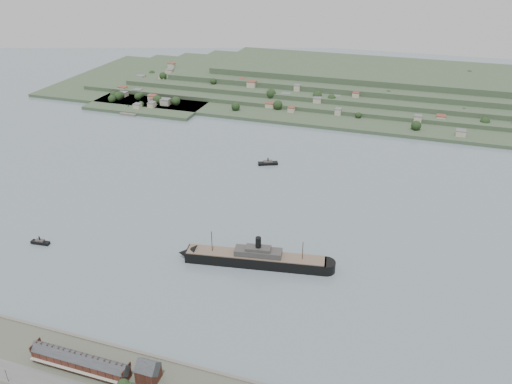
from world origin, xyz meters
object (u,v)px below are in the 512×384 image
(terrace_row, at_px, (80,361))
(tugboat, at_px, (40,242))
(gabled_building, at_px, (148,371))
(steamship, at_px, (251,258))

(terrace_row, xyz_separation_m, tugboat, (-102.18, 93.37, -5.28))
(gabled_building, height_order, steamship, steamship)
(terrace_row, xyz_separation_m, steamship, (54.01, 117.98, -1.97))
(gabled_building, height_order, tugboat, gabled_building)
(terrace_row, height_order, tugboat, terrace_row)
(gabled_building, bearing_deg, tugboat, 147.39)
(terrace_row, xyz_separation_m, gabled_building, (37.50, 4.02, 1.34))
(tugboat, bearing_deg, gabled_building, -32.61)
(tugboat, bearing_deg, steamship, 8.95)
(steamship, height_order, tugboat, steamship)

